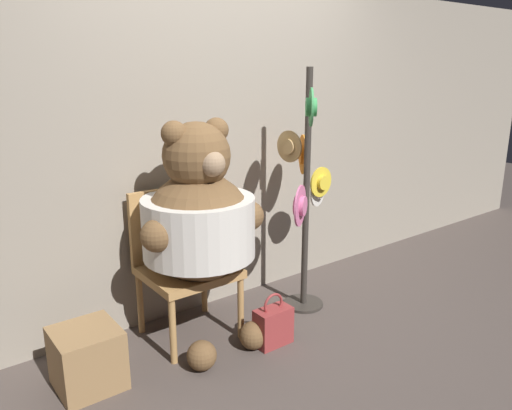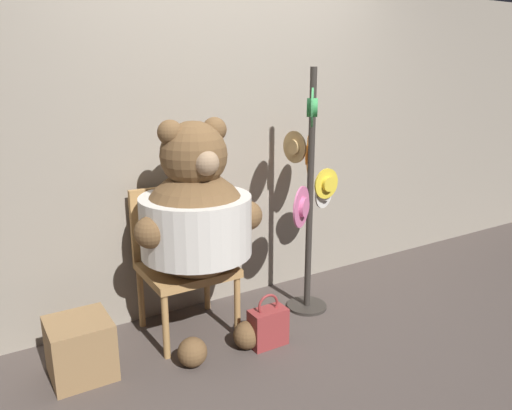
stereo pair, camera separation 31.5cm
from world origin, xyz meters
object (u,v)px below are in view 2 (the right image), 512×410
object	(u,v)px
chair	(181,255)
teddy_bear	(196,218)
hat_display_rack	(310,192)
handbag_on_ground	(268,326)

from	to	relation	value
chair	teddy_bear	world-z (taller)	teddy_bear
chair	hat_display_rack	bearing A→B (deg)	-13.56
chair	teddy_bear	bearing A→B (deg)	-76.76
hat_display_rack	handbag_on_ground	bearing A→B (deg)	-150.99
teddy_bear	chair	bearing A→B (deg)	103.24
hat_display_rack	handbag_on_ground	distance (m)	0.93
chair	teddy_bear	xyz separation A→B (m)	(0.04, -0.17, 0.28)
hat_display_rack	chair	bearing A→B (deg)	166.44
teddy_bear	handbag_on_ground	bearing A→B (deg)	-46.25
teddy_bear	hat_display_rack	size ratio (longest dim) A/B	0.83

